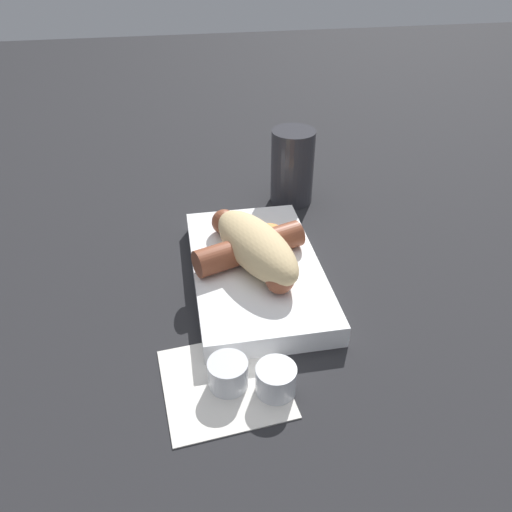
% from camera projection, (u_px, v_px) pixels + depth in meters
% --- Properties ---
extents(ground_plane, '(3.00, 3.00, 0.00)m').
position_uv_depth(ground_plane, '(256.00, 280.00, 0.65)').
color(ground_plane, '#232326').
extents(food_tray, '(0.27, 0.16, 0.03)m').
position_uv_depth(food_tray, '(256.00, 271.00, 0.64)').
color(food_tray, white).
rests_on(food_tray, ground_plane).
extents(bread_roll, '(0.18, 0.12, 0.05)m').
position_uv_depth(bread_roll, '(254.00, 244.00, 0.62)').
color(bread_roll, '#DBBC84').
rests_on(bread_roll, food_tray).
extents(sausage, '(0.17, 0.15, 0.03)m').
position_uv_depth(sausage, '(250.00, 248.00, 0.63)').
color(sausage, brown).
rests_on(sausage, food_tray).
extents(pickled_veggies, '(0.06, 0.08, 0.00)m').
position_uv_depth(pickled_veggies, '(271.00, 232.00, 0.68)').
color(pickled_veggies, orange).
rests_on(pickled_veggies, food_tray).
extents(napkin, '(0.13, 0.13, 0.00)m').
position_uv_depth(napkin, '(225.00, 382.00, 0.51)').
color(napkin, white).
rests_on(napkin, ground_plane).
extents(condiment_cup_near, '(0.04, 0.04, 0.03)m').
position_uv_depth(condiment_cup_near, '(228.00, 375.00, 0.50)').
color(condiment_cup_near, silver).
rests_on(condiment_cup_near, ground_plane).
extents(condiment_cup_far, '(0.04, 0.04, 0.03)m').
position_uv_depth(condiment_cup_far, '(276.00, 381.00, 0.49)').
color(condiment_cup_far, silver).
rests_on(condiment_cup_far, ground_plane).
extents(drink_glass, '(0.07, 0.07, 0.12)m').
position_uv_depth(drink_glass, '(292.00, 167.00, 0.79)').
color(drink_glass, '#333338').
rests_on(drink_glass, ground_plane).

